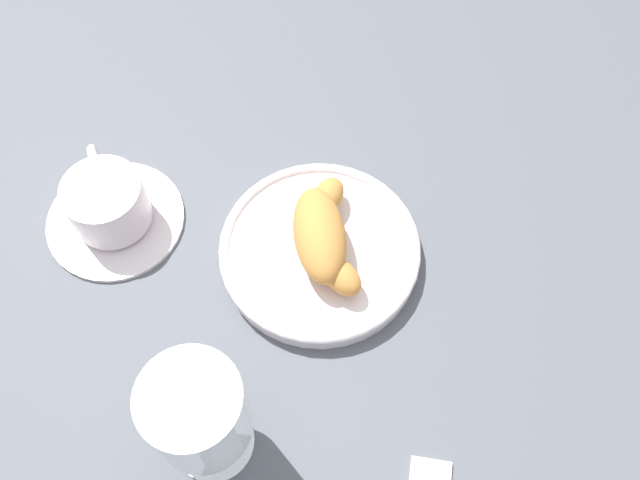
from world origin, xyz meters
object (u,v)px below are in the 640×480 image
object	(u,v)px
pastry_plate	(320,249)
croissant_large	(323,234)
coffee_cup_near	(109,206)
juice_glass_left	(198,414)

from	to	relation	value
pastry_plate	croissant_large	size ratio (longest dim) A/B	1.47
pastry_plate	coffee_cup_near	distance (m)	0.21
croissant_large	juice_glass_left	size ratio (longest dim) A/B	0.94
pastry_plate	coffee_cup_near	bearing A→B (deg)	-92.01
croissant_large	juice_glass_left	world-z (taller)	juice_glass_left
pastry_plate	croissant_large	bearing A→B (deg)	106.95
pastry_plate	croissant_large	xyz separation A→B (m)	(-0.00, 0.00, 0.03)
pastry_plate	coffee_cup_near	world-z (taller)	coffee_cup_near
pastry_plate	coffee_cup_near	xyz separation A→B (m)	(-0.01, -0.21, 0.01)
pastry_plate	juice_glass_left	bearing A→B (deg)	-17.88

